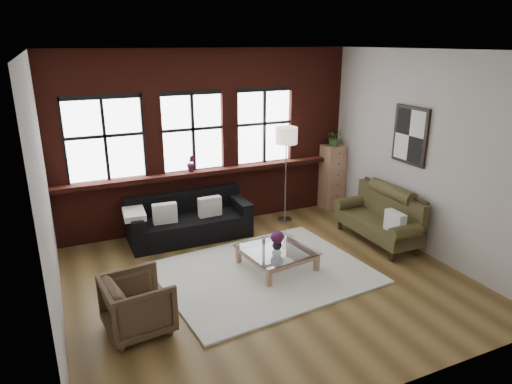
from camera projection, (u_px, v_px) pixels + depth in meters
name	position (u px, v px, depth m)	size (l,w,h in m)	color
floor	(267.00, 279.00, 6.66)	(5.50, 5.50, 0.00)	brown
ceiling	(269.00, 50.00, 5.65)	(5.50, 5.50, 0.00)	white
wall_back	(208.00, 139.00, 8.31)	(5.50, 5.50, 0.00)	#B2ACA6
wall_front	(392.00, 246.00, 3.99)	(5.50, 5.50, 0.00)	#B2ACA6
wall_left	(45.00, 203.00, 5.07)	(5.00, 5.00, 0.00)	#B2ACA6
wall_right	(423.00, 154.00, 7.23)	(5.00, 5.00, 0.00)	#B2ACA6
brick_backwall	(209.00, 140.00, 8.26)	(5.50, 0.12, 3.20)	#4A1811
sill_ledge	(212.00, 171.00, 8.36)	(5.50, 0.30, 0.08)	#4A1811
window_left	(105.00, 140.00, 7.51)	(1.38, 0.10, 1.50)	black
window_mid	(193.00, 133.00, 8.10)	(1.38, 0.10, 1.50)	black
window_right	(264.00, 127.00, 8.65)	(1.38, 0.10, 1.50)	black
wall_poster	(410.00, 135.00, 7.40)	(0.05, 0.74, 0.94)	black
shag_rug	(265.00, 273.00, 6.82)	(2.96, 2.33, 0.03)	beige
dark_sofa	(189.00, 218.00, 7.95)	(2.08, 0.84, 0.75)	black
pillow_a	(165.00, 213.00, 7.63)	(0.40, 0.14, 0.34)	silver
pillow_b	(210.00, 207.00, 7.94)	(0.40, 0.14, 0.34)	silver
vintage_settee	(378.00, 217.00, 7.78)	(0.75, 1.69, 0.90)	#3C361B
pillow_settee	(395.00, 222.00, 7.27)	(0.14, 0.38, 0.34)	silver
armchair	(138.00, 305.00, 5.39)	(0.74, 0.76, 0.69)	#453422
coffee_table	(277.00, 259.00, 6.94)	(0.98, 0.98, 0.33)	#9F7356
vase	(277.00, 244.00, 6.87)	(0.15, 0.15, 0.16)	#B2B2B2
flowers	(277.00, 237.00, 6.83)	(0.20, 0.20, 0.20)	#511B42
drawer_chest	(332.00, 177.00, 9.33)	(0.40, 0.40, 1.31)	#9F7356
potted_plant_top	(334.00, 137.00, 9.07)	(0.31, 0.27, 0.34)	#2D5923
floor_lamp	(286.00, 172.00, 8.53)	(0.40, 0.40, 1.97)	#A5A5A8
sill_plant	(192.00, 163.00, 8.12)	(0.18, 0.14, 0.32)	#511B42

